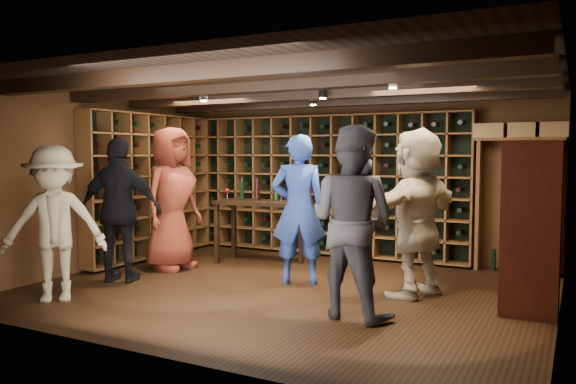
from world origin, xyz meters
The scene contains 13 objects.
ground centered at (0.00, 0.00, 0.00)m, with size 6.00×6.00×0.00m, color black.
room_shell centered at (0.00, 0.05, 2.42)m, with size 6.00×6.00×6.00m.
wine_rack_back centered at (-0.52, 2.33, 1.15)m, with size 4.65×0.30×2.20m.
wine_rack_left centered at (-2.83, 0.82, 1.15)m, with size 0.30×2.65×2.20m.
crate_shelf centered at (2.41, 2.32, 1.57)m, with size 1.20×0.32×2.07m.
display_cabinet centered at (2.71, 0.20, 0.86)m, with size 0.55×0.50×1.75m.
man_blue_shirt centered at (0.00, 0.35, 0.95)m, with size 0.69×0.45×1.89m, color navy.
man_grey_suit centered at (1.12, -0.70, 0.97)m, with size 0.94×0.73×1.94m, color black.
guest_red_floral centered at (-2.00, 0.31, 1.01)m, with size 0.99×0.64×2.02m, color maroon.
guest_woman_black centered at (-2.08, -0.62, 0.93)m, with size 1.09×0.45×1.86m, color black.
guest_khaki centered at (-2.06, -1.66, 0.87)m, with size 1.12×0.65×1.74m, color gray.
guest_beige centered at (1.48, 0.43, 0.98)m, with size 1.81×0.58×1.95m, color tan.
tasting_table centered at (-1.11, 1.23, 0.83)m, with size 1.30×0.71×1.23m.
Camera 1 is at (3.13, -5.98, 1.66)m, focal length 35.00 mm.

